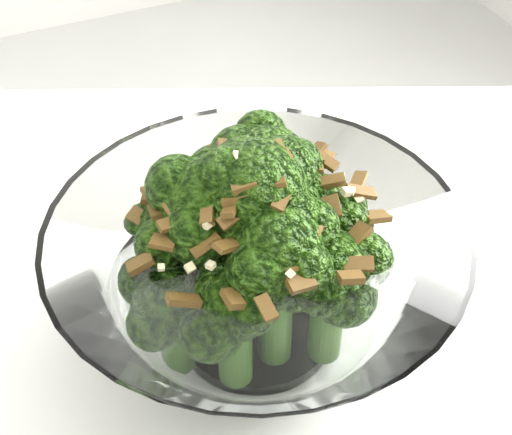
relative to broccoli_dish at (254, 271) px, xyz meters
name	(u,v)px	position (x,y,z in m)	size (l,w,h in m)	color
broccoli_dish	(254,271)	(0.00, 0.00, 0.00)	(0.25, 0.25, 0.15)	white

